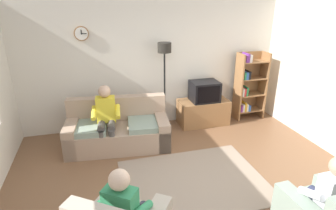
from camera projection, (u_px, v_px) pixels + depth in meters
ground_plane at (196, 193)px, 4.09m from camera, size 12.00×12.00×0.00m
back_wall_assembly at (154, 64)px, 5.99m from camera, size 6.20×0.17×2.70m
couch at (118, 131)px, 5.31m from camera, size 1.98×1.08×0.90m
tv_stand at (203, 112)px, 6.27m from camera, size 1.10×0.56×0.56m
tv at (204, 91)px, 6.06m from camera, size 0.60×0.49×0.44m
bookshelf at (248, 86)px, 6.43m from camera, size 0.68×0.36×1.56m
floor_lamp at (165, 62)px, 5.72m from camera, size 0.28×0.28×1.85m
area_rug at (193, 180)px, 4.36m from camera, size 2.20×1.70×0.01m
person_on_couch at (106, 116)px, 5.02m from camera, size 0.54×0.57×1.24m
person_in_left_armchair at (125, 207)px, 2.96m from camera, size 0.62×0.64×1.12m
person_in_right_armchair at (326, 193)px, 3.18m from camera, size 0.52×0.55×1.12m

